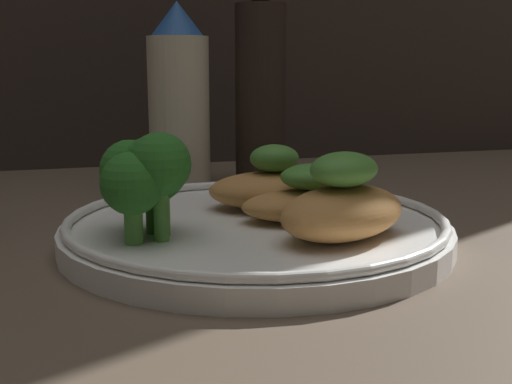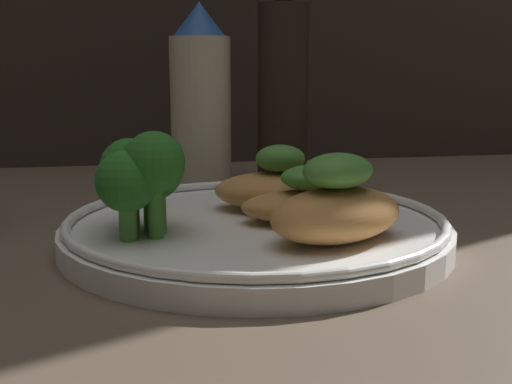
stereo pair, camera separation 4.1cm
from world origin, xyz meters
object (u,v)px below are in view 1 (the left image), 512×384
(plate, at_px, (256,229))
(sauce_bottle, at_px, (179,101))
(pepper_grinder, at_px, (260,89))
(broccoli_bunch, at_px, (145,174))

(plate, relative_size, sauce_bottle, 1.47)
(sauce_bottle, bearing_deg, pepper_grinder, 0.00)
(sauce_bottle, distance_m, pepper_grinder, 0.08)
(plate, bearing_deg, broccoli_bunch, -167.83)
(plate, distance_m, sauce_bottle, 0.21)
(plate, xyz_separation_m, broccoli_bunch, (-0.07, -0.02, 0.04))
(sauce_bottle, height_order, pepper_grinder, pepper_grinder)
(broccoli_bunch, bearing_deg, plate, 12.17)
(plate, relative_size, broccoli_bunch, 3.95)
(plate, relative_size, pepper_grinder, 1.25)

